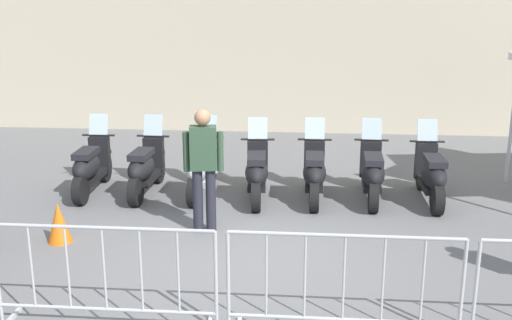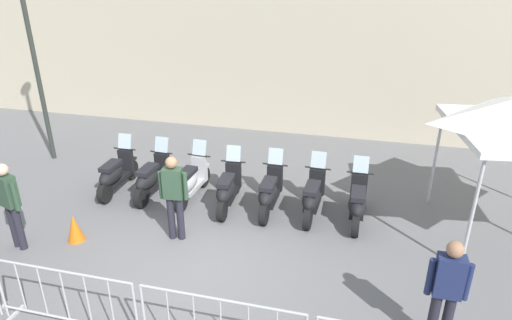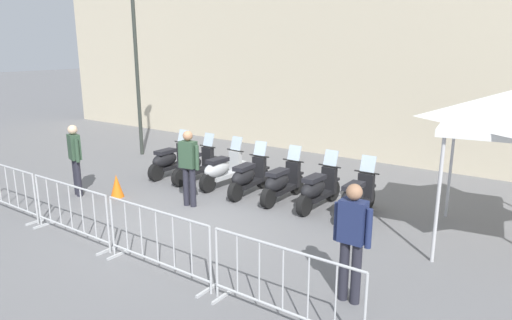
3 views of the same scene
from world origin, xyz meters
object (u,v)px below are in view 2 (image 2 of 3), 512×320
object	(u,v)px
motorcycle_2	(191,181)
street_lamp	(28,28)
officer_mid_plaza	(174,194)
traffic_cone	(75,228)
motorcycle_0	(116,174)
motorcycle_5	(313,196)
officer_by_barriers	(446,290)
motorcycle_1	(152,178)
motorcycle_4	(270,192)
officer_near_row_end	(10,202)
motorcycle_3	(228,189)
barrier_segment_1	(66,301)
motorcycle_6	(357,202)

from	to	relation	value
motorcycle_2	street_lamp	bearing A→B (deg)	156.34
officer_mid_plaza	traffic_cone	bearing A→B (deg)	-171.49
motorcycle_0	street_lamp	xyz separation A→B (m)	(-2.54, 1.72, 3.02)
motorcycle_5	officer_by_barriers	distance (m)	3.81
motorcycle_0	officer_by_barriers	xyz separation A→B (m)	(6.24, -3.97, 0.53)
motorcycle_1	motorcycle_5	xyz separation A→B (m)	(3.64, -0.49, 0.00)
motorcycle_4	street_lamp	xyz separation A→B (m)	(-6.17, 2.24, 3.02)
officer_near_row_end	officer_mid_plaza	bearing A→B (deg)	12.16
motorcycle_3	officer_by_barriers	xyz separation A→B (m)	(3.52, -3.51, 0.53)
officer_near_row_end	officer_mid_plaza	distance (m)	2.94
motorcycle_2	barrier_segment_1	xyz separation A→B (m)	(-0.81, -4.05, 0.07)
motorcycle_0	motorcycle_6	distance (m)	5.50
officer_mid_plaza	motorcycle_3	bearing A→B (deg)	58.10
motorcycle_5	motorcycle_6	world-z (taller)	same
motorcycle_0	motorcycle_5	xyz separation A→B (m)	(4.54, -0.60, 0.00)
motorcycle_6	street_lamp	xyz separation A→B (m)	(-7.99, 2.48, 3.02)
motorcycle_4	motorcycle_6	bearing A→B (deg)	-7.33
motorcycle_0	officer_near_row_end	world-z (taller)	officer_near_row_end
motorcycle_5	barrier_segment_1	distance (m)	5.07
motorcycle_2	street_lamp	world-z (taller)	street_lamp
motorcycle_3	traffic_cone	xyz separation A→B (m)	(-2.73, -1.58, -0.18)
barrier_segment_1	traffic_cone	size ratio (longest dim) A/B	4.05
street_lamp	barrier_segment_1	bearing A→B (deg)	-59.22
barrier_segment_1	street_lamp	size ratio (longest dim) A/B	0.39
motorcycle_4	barrier_segment_1	xyz separation A→B (m)	(-2.63, -3.72, 0.07)
motorcycle_0	motorcycle_3	size ratio (longest dim) A/B	1.00
motorcycle_0	barrier_segment_1	size ratio (longest dim) A/B	0.78
officer_mid_plaza	traffic_cone	size ratio (longest dim) A/B	3.15
barrier_segment_1	officer_mid_plaza	size ratio (longest dim) A/B	1.29
motorcycle_2	officer_by_barriers	size ratio (longest dim) A/B	0.99
motorcycle_4	traffic_cone	size ratio (longest dim) A/B	3.13
barrier_segment_1	traffic_cone	xyz separation A→B (m)	(-1.02, 2.20, -0.25)
motorcycle_0	street_lamp	size ratio (longest dim) A/B	0.30
motorcycle_4	officer_by_barriers	distance (m)	4.36
motorcycle_5	officer_by_barriers	xyz separation A→B (m)	(1.70, -3.37, 0.53)
motorcycle_5	street_lamp	bearing A→B (deg)	161.86
motorcycle_3	motorcycle_5	world-z (taller)	same
officer_mid_plaza	officer_near_row_end	bearing A→B (deg)	-167.84
motorcycle_3	motorcycle_6	xyz separation A→B (m)	(2.73, -0.29, 0.00)
officer_near_row_end	officer_mid_plaza	size ratio (longest dim) A/B	1.00
motorcycle_1	street_lamp	bearing A→B (deg)	151.98
street_lamp	officer_mid_plaza	world-z (taller)	street_lamp
motorcycle_2	barrier_segment_1	size ratio (longest dim) A/B	0.77
motorcycle_6	officer_by_barriers	world-z (taller)	officer_by_barriers
officer_near_row_end	traffic_cone	xyz separation A→B (m)	(0.94, 0.33, -0.71)
motorcycle_4	traffic_cone	bearing A→B (deg)	-157.40
motorcycle_0	motorcycle_6	size ratio (longest dim) A/B	1.00
barrier_segment_1	motorcycle_5	bearing A→B (deg)	45.80
barrier_segment_1	motorcycle_2	bearing A→B (deg)	78.62
officer_near_row_end	motorcycle_6	bearing A→B (deg)	14.13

